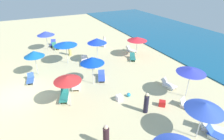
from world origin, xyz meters
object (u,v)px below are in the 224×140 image
Objects in this scene: lounge_chair_7_1 at (53,44)px; lounge_chair_8_0 at (131,50)px; beachgoer_1 at (146,103)px; cooler_box_0 at (119,98)px; lounge_chair_0_0 at (218,136)px; lounge_chair_2_0 at (64,96)px; lounge_chair_1_1 at (93,64)px; beachgoer_0 at (106,137)px; lounge_chair_3_0 at (30,79)px; lounge_chair_4_0 at (168,84)px; lounge_chair_7_0 at (55,47)px; lounge_chair_6_0 at (102,77)px; umbrella_7 at (46,33)px; umbrella_1 at (97,41)px; beachgoer_2 at (70,50)px; beachgoer_3 at (104,42)px; beach_ball_1 at (129,95)px; umbrella_8 at (137,39)px; lounge_chair_4_1 at (188,105)px; umbrella_9 at (66,43)px; umbrella_4 at (191,70)px; lounge_chair_6_1 at (76,84)px; umbrella_3 at (34,54)px; lounge_chair_0_1 at (211,127)px; lounge_chair_8_1 at (133,58)px; umbrella_6 at (92,60)px; umbrella_2 at (67,79)px; umbrella_0 at (205,107)px; cooler_box_2 at (162,103)px.

lounge_chair_8_0 is at bearing -18.76° from lounge_chair_7_1.
cooler_box_0 is at bearing -40.33° from beachgoer_1.
lounge_chair_2_0 reaches higher than lounge_chair_0_0.
beachgoer_0 is at bearing -83.90° from lounge_chair_1_1.
beachgoer_0 is at bearing -146.09° from lounge_chair_8_0.
lounge_chair_4_0 reaches higher than lounge_chair_3_0.
lounge_chair_4_0 is at bearing 57.10° from lounge_chair_0_0.
lounge_chair_7_1 reaches higher than lounge_chair_7_0.
lounge_chair_0_0 is at bearing -53.17° from lounge_chair_1_1.
beachgoer_1 is at bearing -58.37° from lounge_chair_6_0.
umbrella_1 is at bearing 33.78° from umbrella_7.
lounge_chair_1_1 is 1.06× the size of lounge_chair_7_1.
beachgoer_2 is (-8.25, 2.60, 0.42)m from lounge_chair_2_0.
beachgoer_3 reaches higher than beach_ball_1.
lounge_chair_1_1 is at bearing 106.66° from lounge_chair_6_0.
lounge_chair_7_1 is 0.62× the size of umbrella_8.
beachgoer_0 is (10.01, -8.39, -1.37)m from umbrella_8.
beachgoer_0 is at bearing -45.16° from beach_ball_1.
cooler_box_0 is at bearing 123.91° from lounge_chair_4_1.
umbrella_9 is at bearing -161.00° from beach_ball_1.
lounge_chair_4_0 is at bearing -34.01° from lounge_chair_1_1.
umbrella_8 is at bearing 49.94° from lounge_chair_6_0.
umbrella_4 reaches higher than lounge_chair_1_1.
umbrella_8 is at bearing 174.13° from umbrella_4.
lounge_chair_6_1 is at bearing -71.57° from lounge_chair_7_1.
umbrella_3 is at bearing -59.36° from cooler_box_0.
lounge_chair_8_1 is (-11.05, 1.26, -0.02)m from lounge_chair_0_1.
beachgoer_1 is (1.78, -3.60, 0.51)m from lounge_chair_4_0.
umbrella_9 reaches higher than beachgoer_3.
umbrella_2 is at bearing -50.16° from umbrella_6.
umbrella_6 is 6.74m from lounge_chair_8_1.
lounge_chair_0_1 is at bearing -80.45° from lounge_chair_7_0.
lounge_chair_4_0 is at bearing -17.28° from lounge_chair_6_0.
umbrella_8 reaches higher than lounge_chair_3_0.
lounge_chair_4_1 is at bearing -14.01° from lounge_chair_2_0.
beachgoer_1 is at bearing 156.84° from beachgoer_2.
lounge_chair_7_1 reaches higher than lounge_chair_6_0.
lounge_chair_6_0 is (-8.59, -2.37, -2.03)m from umbrella_0.
cooler_box_2 is (7.80, 8.32, -0.03)m from lounge_chair_3_0.
lounge_chair_6_0 is 5.56m from beachgoer_1.
umbrella_2 is 6.96m from cooler_box_2.
umbrella_8 is (-8.47, 0.87, -0.21)m from umbrella_4.
umbrella_4 is 5.40× the size of cooler_box_0.
lounge_chair_8_0 is (5.16, 8.24, -0.04)m from lounge_chair_7_0.
umbrella_1 is 1.89× the size of lounge_chair_7_0.
lounge_chair_2_0 is 12.49m from lounge_chair_7_1.
umbrella_1 is at bearing -69.82° from lounge_chair_7_0.
beachgoer_2 is at bearing 171.37° from lounge_chair_8_1.
umbrella_0 is at bearing -30.75° from lounge_chair_2_0.
lounge_chair_4_0 is (2.19, 8.31, -0.04)m from lounge_chair_2_0.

